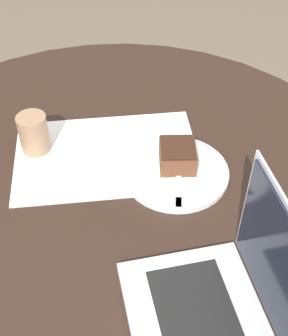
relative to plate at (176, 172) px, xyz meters
name	(u,v)px	position (x,y,z in m)	size (l,w,h in m)	color
dining_table	(115,236)	(-0.14, -0.05, -0.17)	(1.22, 1.22, 0.76)	black
paper_document	(107,155)	(-0.16, 0.06, 0.00)	(0.45, 0.33, 0.00)	white
plate	(176,172)	(0.00, 0.00, 0.00)	(0.23, 0.23, 0.01)	white
cake_slice	(178,155)	(0.00, 0.02, 0.03)	(0.08, 0.09, 0.05)	brown
fork	(179,184)	(0.00, -0.04, 0.01)	(0.03, 0.17, 0.00)	silver
coffee_glass	(34,134)	(-0.32, 0.07, 0.04)	(0.07, 0.07, 0.09)	#997556
laptop	(226,324)	(0.07, -0.37, 0.04)	(0.30, 0.37, 0.25)	silver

